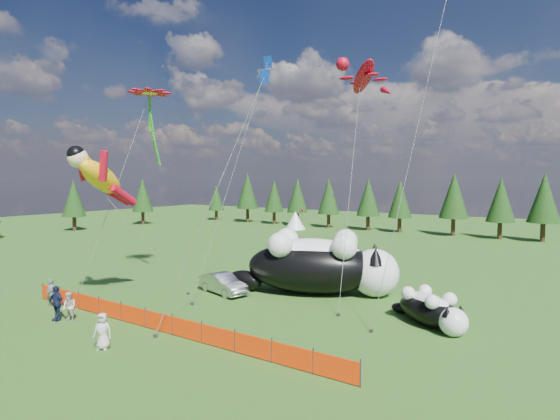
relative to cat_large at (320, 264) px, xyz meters
name	(u,v)px	position (x,y,z in m)	size (l,w,h in m)	color
ground	(200,316)	(-3.39, -8.04, -2.04)	(160.00, 160.00, 0.00)	#103309
safety_fence	(159,322)	(-3.39, -11.04, -1.53)	(22.06, 0.06, 1.10)	#262626
tree_line	(422,206)	(-3.39, 36.96, 1.96)	(90.00, 4.00, 8.00)	black
festival_tents	(503,233)	(7.61, 31.96, -0.64)	(50.00, 3.20, 2.80)	white
cat_large	(320,264)	(0.00, 0.00, 0.00)	(11.34, 7.25, 4.29)	black
cat_small	(431,309)	(7.98, -2.58, -1.13)	(4.68, 3.78, 1.92)	black
car	(223,284)	(-5.54, -3.54, -1.37)	(1.42, 4.06, 1.34)	#B6B7BB
spectator_a	(51,293)	(-12.26, -11.68, -1.19)	(0.62, 0.41, 1.69)	#595A5E
spectator_b	(69,307)	(-8.64, -12.68, -1.23)	(0.79, 0.46, 1.62)	beige
spectator_c	(56,303)	(-9.41, -12.95, -1.07)	(1.14, 0.58, 1.94)	#151C3B
spectator_e	(102,331)	(-3.68, -14.05, -1.20)	(0.82, 0.53, 1.68)	beige
superhero_kite	(101,178)	(-9.68, -9.77, 5.80)	(5.55, 7.63, 10.65)	#FFB30D
gecko_kite	(363,77)	(1.29, 3.95, 12.99)	(6.11, 11.14, 17.09)	#B80920
flower_kite	(149,95)	(-11.66, -4.34, 11.78)	(3.51, 8.56, 15.41)	#B80920
diamond_kite_a	(264,73)	(-3.64, -1.31, 12.88)	(2.35, 6.06, 16.87)	#0D3ACA
diamond_kite_c	(258,91)	(0.45, -7.60, 10.21)	(3.91, 4.91, 14.11)	#0D3ACA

